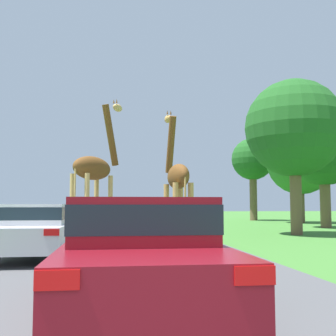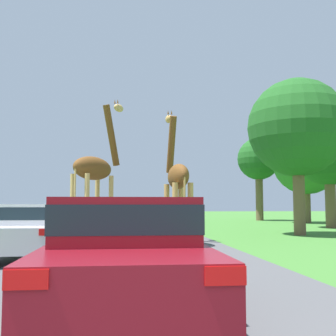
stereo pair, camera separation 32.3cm
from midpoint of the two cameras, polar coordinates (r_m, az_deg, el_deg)
road at (r=31.53m, az=-6.03°, el=-7.42°), size 7.02×120.00×0.00m
giraffe_near_road at (r=14.73m, az=1.89°, el=-1.70°), size 0.91×2.67×4.98m
giraffe_companion at (r=15.25m, az=-9.24°, el=-0.36°), size 1.99×2.65×5.47m
car_lead_maroon at (r=5.78m, az=-4.20°, el=-11.05°), size 1.94×4.65×1.47m
car_queue_right at (r=31.32m, az=-1.11°, el=-6.10°), size 1.90×4.27×1.42m
car_queue_left at (r=11.61m, az=-17.29°, el=-7.89°), size 1.82×4.10×1.39m
tree_left_edge at (r=33.36m, az=18.50°, el=0.97°), size 5.11×5.11×7.24m
tree_centre_back at (r=37.38m, az=12.43°, el=1.06°), size 3.66×3.66×7.16m
tree_right_cluster at (r=26.84m, az=21.28°, el=2.23°), size 4.24×4.24×6.74m
tree_far_right at (r=20.37m, az=17.54°, el=5.17°), size 4.52×4.52×7.17m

